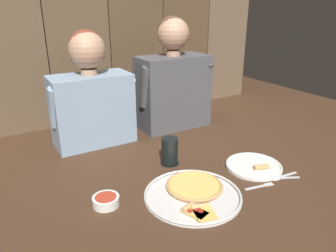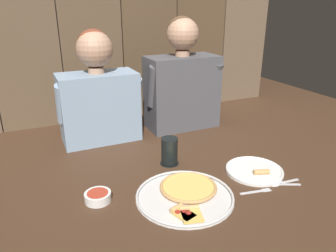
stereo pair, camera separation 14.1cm
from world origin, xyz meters
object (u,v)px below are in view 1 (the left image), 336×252
Objects in this scene: dipping_bowl at (106,200)px; diner_left at (91,95)px; dinner_plate at (254,166)px; pizza_tray at (193,192)px; drinking_glass at (170,151)px; diner_right at (173,80)px.

diner_left is at bearing 75.17° from dipping_bowl.
dinner_plate is 0.67m from dipping_bowl.
dipping_bowl is 0.17× the size of diner_left.
drinking_glass reaches higher than pizza_tray.
diner_right is at bearing -0.03° from diner_left.
diner_left is (0.15, 0.57, 0.24)m from dipping_bowl.
pizza_tray is 1.50× the size of dinner_plate.
drinking_glass is 1.27× the size of dipping_bowl.
dipping_bowl is at bearing -104.83° from diner_left.
diner_left is at bearing 129.01° from dinner_plate.
dipping_bowl is at bearing -156.35° from drinking_glass.
drinking_glass is 0.54m from diner_right.
dipping_bowl is 0.64m from diner_left.
dipping_bowl is at bearing -138.08° from diner_right.
diner_right reaches higher than diner_left.
diner_left is at bearing 179.97° from diner_right.
drinking_glass reaches higher than dinner_plate.
dipping_bowl is 0.16× the size of diner_right.
pizza_tray is 0.74m from diner_left.
diner_right is (-0.03, 0.64, 0.27)m from dinner_plate.
diner_left reaches higher than dinner_plate.
drinking_glass is 0.50m from diner_left.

